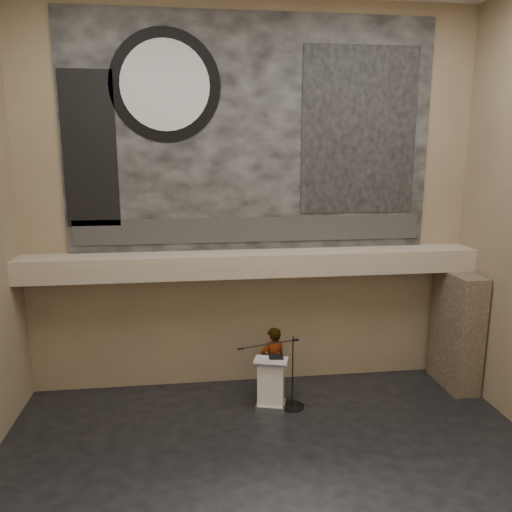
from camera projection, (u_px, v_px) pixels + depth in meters
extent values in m
plane|color=black|center=(281.00, 489.00, 8.10)|extent=(10.00, 10.00, 0.00)
cube|color=#7E6750|center=(251.00, 202.00, 11.09)|extent=(10.00, 0.02, 8.50)
cube|color=#7E6750|center=(393.00, 325.00, 3.33)|extent=(10.00, 0.02, 8.50)
cube|color=tan|center=(254.00, 263.00, 10.98)|extent=(10.00, 0.80, 0.50)
cylinder|color=#B2893D|center=(181.00, 279.00, 10.79)|extent=(0.04, 0.04, 0.06)
cylinder|color=#B2893D|center=(338.00, 274.00, 11.22)|extent=(0.04, 0.04, 0.06)
cube|color=black|center=(251.00, 136.00, 10.76)|extent=(8.00, 0.05, 5.00)
cube|color=#2A2A2A|center=(252.00, 230.00, 11.15)|extent=(7.76, 0.02, 0.55)
cylinder|color=black|center=(165.00, 85.00, 10.29)|extent=(2.30, 0.02, 2.30)
cylinder|color=silver|center=(165.00, 85.00, 10.27)|extent=(1.84, 0.02, 1.84)
cube|color=black|center=(360.00, 131.00, 11.00)|extent=(2.60, 0.02, 3.60)
cube|color=black|center=(90.00, 150.00, 10.36)|extent=(1.10, 0.02, 3.20)
cube|color=#46392B|center=(457.00, 330.00, 11.45)|extent=(0.60, 1.40, 2.70)
cube|color=silver|center=(271.00, 404.00, 10.72)|extent=(0.72, 0.62, 0.08)
cube|color=white|center=(271.00, 382.00, 10.61)|extent=(0.62, 0.51, 0.96)
cube|color=white|center=(271.00, 360.00, 10.48)|extent=(0.80, 0.66, 0.13)
cube|color=black|center=(276.00, 357.00, 10.50)|extent=(0.31, 0.26, 0.04)
cube|color=silver|center=(267.00, 359.00, 10.46)|extent=(0.31, 0.36, 0.00)
imported|color=beige|center=(273.00, 362.00, 11.00)|extent=(0.67, 0.53, 1.62)
cylinder|color=black|center=(292.00, 406.00, 10.70)|extent=(0.52, 0.52, 0.02)
cylinder|color=black|center=(293.00, 372.00, 10.53)|extent=(0.03, 0.03, 1.59)
cylinder|color=black|center=(267.00, 344.00, 10.17)|extent=(1.26, 0.35, 0.02)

